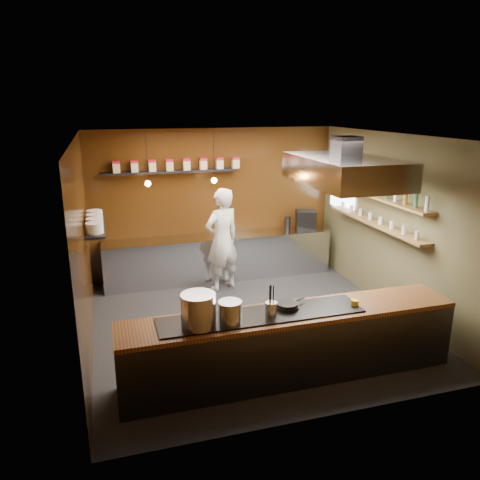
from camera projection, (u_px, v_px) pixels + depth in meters
name	position (u px, v px, depth m)	size (l,w,h in m)	color
floor	(252.00, 323.00, 7.65)	(5.00, 5.00, 0.00)	black
back_wall	(215.00, 203.00, 9.53)	(5.00, 5.00, 0.00)	#3A1F0A
left_wall	(83.00, 249.00, 6.55)	(5.00, 5.00, 0.00)	#3A1F0A
right_wall	(393.00, 224.00, 7.91)	(5.00, 5.00, 0.00)	#4D492C
ceiling	(254.00, 136.00, 6.81)	(5.00, 5.00, 0.00)	silver
window_pane	(343.00, 184.00, 9.35)	(1.00, 1.00, 0.00)	white
prep_counter	(220.00, 257.00, 9.52)	(4.60, 0.65, 0.90)	silver
pass_counter	(290.00, 344.00, 6.05)	(4.40, 0.72, 0.94)	#38383D
tin_shelf	(170.00, 172.00, 8.96)	(2.60, 0.26, 0.04)	black
plate_shelf	(95.00, 227.00, 7.50)	(0.30, 1.40, 0.04)	black
bottle_shelf_upper	(377.00, 197.00, 8.03)	(0.26, 2.80, 0.04)	olive
bottle_shelf_lower	(375.00, 223.00, 8.16)	(0.26, 2.80, 0.04)	olive
extractor_hood	(345.00, 170.00, 6.94)	(1.20, 2.00, 0.72)	#38383D
pendant_left	(148.00, 181.00, 8.23)	(0.10, 0.10, 0.95)	black
pendant_right	(214.00, 178.00, 8.56)	(0.10, 0.10, 0.95)	black
storage_tins	(178.00, 165.00, 8.97)	(2.43, 0.13, 0.22)	beige
plate_stacks	(95.00, 221.00, 7.47)	(0.26, 1.16, 0.16)	white
bottles	(378.00, 189.00, 7.99)	(0.06, 2.66, 0.24)	silver
wine_glasses	(375.00, 218.00, 8.14)	(0.07, 2.37, 0.13)	silver
stockpot_large	(198.00, 310.00, 5.45)	(0.41, 0.41, 0.40)	silver
stockpot_small	(230.00, 312.00, 5.56)	(0.29, 0.29, 0.27)	silver
utensil_crock	(271.00, 309.00, 5.72)	(0.15, 0.15, 0.19)	silver
frying_pan	(287.00, 305.00, 5.97)	(0.45, 0.30, 0.08)	black
butter_jar	(355.00, 303.00, 6.07)	(0.10, 0.10, 0.09)	yellow
espresso_machine	(306.00, 220.00, 9.86)	(0.40, 0.38, 0.40)	black
chef	(222.00, 240.00, 8.81)	(0.72, 0.47, 1.97)	white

